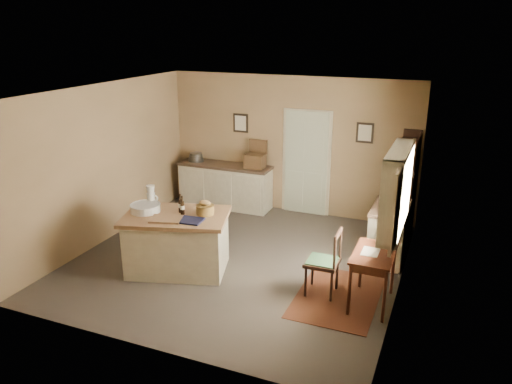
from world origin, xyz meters
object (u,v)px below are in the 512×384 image
writing_desk (374,259)px  desk_chair (322,262)px  right_cabinet (389,233)px  shelving_unit (408,188)px  sideboard (226,184)px  work_island (177,241)px

writing_desk → desk_chair: desk_chair is taller
right_cabinet → shelving_unit: bearing=80.9°
sideboard → desk_chair: bearing=-44.2°
work_island → right_cabinet: size_ratio=1.78×
desk_chair → shelving_unit: shelving_unit is taller
writing_desk → shelving_unit: shelving_unit is taller
shelving_unit → work_island: bearing=-140.5°
sideboard → desk_chair: 3.88m
sideboard → right_cabinet: sideboard is taller
desk_chair → writing_desk: bearing=-2.8°
desk_chair → right_cabinet: (0.70, 1.46, -0.02)m
shelving_unit → writing_desk: bearing=-93.5°
desk_chair → shelving_unit: 2.59m
right_cabinet → desk_chair: bearing=-115.4°
desk_chair → right_cabinet: bearing=63.6°
writing_desk → right_cabinet: right_cabinet is taller
writing_desk → shelving_unit: bearing=86.5°
writing_desk → sideboard: bearing=141.9°
writing_desk → right_cabinet: 1.50m
sideboard → shelving_unit: size_ratio=1.03×
work_island → sideboard: size_ratio=0.91×
work_island → sideboard: (-0.54, 2.84, -0.00)m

